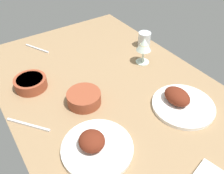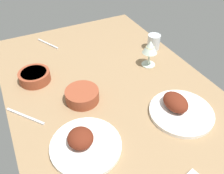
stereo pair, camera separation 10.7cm
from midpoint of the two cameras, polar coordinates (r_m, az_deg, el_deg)
The scene contains 9 objects.
dining_table at distance 109.15cm, azimuth 2.79°, elevation -1.72°, with size 140.00×90.00×4.00cm, color #937551.
plate_near_viewer at distance 101.72cm, azimuth 18.70°, elevation -5.04°, with size 25.92×25.92×7.40cm.
plate_center_main at distance 85.80cm, azimuth -3.09°, elevation -13.48°, with size 25.43×25.43×7.17cm.
bowl_soup at distance 101.17cm, azimuth -4.15°, elevation -2.14°, with size 14.39×14.39×5.30cm.
bowl_pasta at distance 115.61cm, azimuth -15.59°, elevation 2.43°, with size 14.46×14.46×4.98cm.
wine_glass at distance 120.45cm, azimuth 11.66°, elevation 9.00°, with size 7.60×7.60×14.00cm.
water_tumbler at distance 137.85cm, azimuth 12.17°, elevation 10.43°, with size 7.00×7.00×8.36cm, color silver.
fork_loose at distance 144.23cm, azimuth -13.09°, elevation 9.97°, with size 16.86×0.90×0.80cm, color silver.
spoon_loose at distance 100.29cm, azimuth -17.26°, elevation -6.85°, with size 18.83×0.90×0.80cm, color silver.
Camera 2 is at (-72.65, 36.05, 75.24)cm, focal length 38.19 mm.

